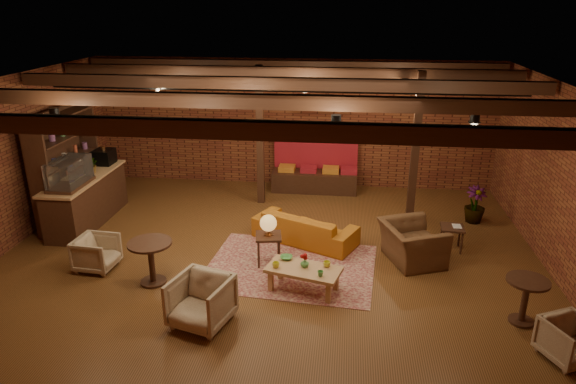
# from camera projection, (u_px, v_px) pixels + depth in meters

# --- Properties ---
(floor) EXTENTS (10.00, 10.00, 0.00)m
(floor) POSITION_uv_depth(u_px,v_px,m) (270.00, 253.00, 9.75)
(floor) COLOR #402910
(floor) RESTS_ON ground
(ceiling) EXTENTS (10.00, 8.00, 0.02)m
(ceiling) POSITION_uv_depth(u_px,v_px,m) (268.00, 83.00, 8.63)
(ceiling) COLOR black
(ceiling) RESTS_ON wall_back
(wall_back) EXTENTS (10.00, 0.02, 3.20)m
(wall_back) POSITION_uv_depth(u_px,v_px,m) (293.00, 124.00, 12.91)
(wall_back) COLOR maroon
(wall_back) RESTS_ON ground
(wall_front) EXTENTS (10.00, 0.02, 3.20)m
(wall_front) POSITION_uv_depth(u_px,v_px,m) (213.00, 292.00, 5.47)
(wall_front) COLOR maroon
(wall_front) RESTS_ON ground
(wall_left) EXTENTS (0.02, 8.00, 3.20)m
(wall_left) POSITION_uv_depth(u_px,v_px,m) (9.00, 164.00, 9.74)
(wall_left) COLOR maroon
(wall_left) RESTS_ON ground
(wall_right) EXTENTS (0.02, 8.00, 3.20)m
(wall_right) POSITION_uv_depth(u_px,v_px,m) (562.00, 184.00, 8.65)
(wall_right) COLOR maroon
(wall_right) RESTS_ON ground
(ceiling_beams) EXTENTS (9.80, 6.40, 0.22)m
(ceiling_beams) POSITION_uv_depth(u_px,v_px,m) (268.00, 91.00, 8.67)
(ceiling_beams) COLOR #321A10
(ceiling_beams) RESTS_ON ceiling
(ceiling_pipe) EXTENTS (9.60, 0.12, 0.12)m
(ceiling_pipe) POSITION_uv_depth(u_px,v_px,m) (280.00, 89.00, 10.24)
(ceiling_pipe) COLOR black
(ceiling_pipe) RESTS_ON ceiling
(post_left) EXTENTS (0.16, 0.16, 3.20)m
(post_left) POSITION_uv_depth(u_px,v_px,m) (260.00, 137.00, 11.67)
(post_left) COLOR #321A10
(post_left) RESTS_ON ground
(post_right) EXTENTS (0.16, 0.16, 3.20)m
(post_right) POSITION_uv_depth(u_px,v_px,m) (415.00, 148.00, 10.75)
(post_right) COLOR #321A10
(post_right) RESTS_ON ground
(service_counter) EXTENTS (0.80, 2.50, 1.60)m
(service_counter) POSITION_uv_depth(u_px,v_px,m) (85.00, 187.00, 10.85)
(service_counter) COLOR #321A10
(service_counter) RESTS_ON ground
(plant_counter) EXTENTS (0.35, 0.39, 0.30)m
(plant_counter) POSITION_uv_depth(u_px,v_px,m) (91.00, 166.00, 10.88)
(plant_counter) COLOR #337F33
(plant_counter) RESTS_ON service_counter
(shelving_hutch) EXTENTS (0.52, 2.00, 2.40)m
(shelving_hutch) POSITION_uv_depth(u_px,v_px,m) (67.00, 167.00, 10.84)
(shelving_hutch) COLOR #321A10
(shelving_hutch) RESTS_ON ground
(banquette) EXTENTS (2.10, 0.70, 1.00)m
(banquette) POSITION_uv_depth(u_px,v_px,m) (315.00, 171.00, 12.81)
(banquette) COLOR #A61B28
(banquette) RESTS_ON ground
(service_sign) EXTENTS (0.86, 0.06, 0.30)m
(service_sign) POSITION_uv_depth(u_px,v_px,m) (315.00, 101.00, 11.74)
(service_sign) COLOR orange
(service_sign) RESTS_ON ceiling
(ceiling_spotlights) EXTENTS (6.40, 4.40, 0.28)m
(ceiling_spotlights) POSITION_uv_depth(u_px,v_px,m) (268.00, 104.00, 8.75)
(ceiling_spotlights) COLOR black
(ceiling_spotlights) RESTS_ON ceiling
(rug) EXTENTS (3.15, 2.51, 0.01)m
(rug) POSITION_uv_depth(u_px,v_px,m) (291.00, 267.00, 9.25)
(rug) COLOR maroon
(rug) RESTS_ON floor
(sofa) EXTENTS (2.20, 1.59, 0.60)m
(sofa) POSITION_uv_depth(u_px,v_px,m) (305.00, 227.00, 10.15)
(sofa) COLOR #A35B16
(sofa) RESTS_ON floor
(coffee_table) EXTENTS (1.31, 0.89, 0.66)m
(coffee_table) POSITION_uv_depth(u_px,v_px,m) (303.00, 270.00, 8.40)
(coffee_table) COLOR #A97D4F
(coffee_table) RESTS_ON floor
(side_table_lamp) EXTENTS (0.53, 0.53, 0.95)m
(side_table_lamp) POSITION_uv_depth(u_px,v_px,m) (268.00, 227.00, 9.14)
(side_table_lamp) COLOR #321A10
(side_table_lamp) RESTS_ON floor
(round_table_left) EXTENTS (0.73, 0.73, 0.76)m
(round_table_left) POSITION_uv_depth(u_px,v_px,m) (151.00, 256.00, 8.56)
(round_table_left) COLOR #321A10
(round_table_left) RESTS_ON floor
(armchair_a) EXTENTS (0.66, 0.70, 0.67)m
(armchair_a) POSITION_uv_depth(u_px,v_px,m) (96.00, 251.00, 9.09)
(armchair_a) COLOR beige
(armchair_a) RESTS_ON floor
(armchair_b) EXTENTS (0.98, 0.95, 0.82)m
(armchair_b) POSITION_uv_depth(u_px,v_px,m) (201.00, 299.00, 7.50)
(armchair_b) COLOR beige
(armchair_b) RESTS_ON floor
(armchair_right) EXTENTS (1.07, 1.30, 0.97)m
(armchair_right) POSITION_uv_depth(u_px,v_px,m) (412.00, 237.00, 9.30)
(armchair_right) COLOR brown
(armchair_right) RESTS_ON floor
(side_table_book) EXTENTS (0.46, 0.46, 0.50)m
(side_table_book) POSITION_uv_depth(u_px,v_px,m) (452.00, 228.00, 9.76)
(side_table_book) COLOR #321A10
(side_table_book) RESTS_ON floor
(round_table_right) EXTENTS (0.61, 0.61, 0.72)m
(round_table_right) POSITION_uv_depth(u_px,v_px,m) (526.00, 294.00, 7.51)
(round_table_right) COLOR #321A10
(round_table_right) RESTS_ON floor
(armchair_far) EXTENTS (0.81, 0.80, 0.64)m
(armchair_far) POSITION_uv_depth(u_px,v_px,m) (570.00, 339.00, 6.78)
(armchair_far) COLOR beige
(armchair_far) RESTS_ON floor
(plant_tall) EXTENTS (1.63, 1.63, 2.39)m
(plant_tall) POSITION_uv_depth(u_px,v_px,m) (480.00, 169.00, 10.72)
(plant_tall) COLOR #4C7F4C
(plant_tall) RESTS_ON floor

